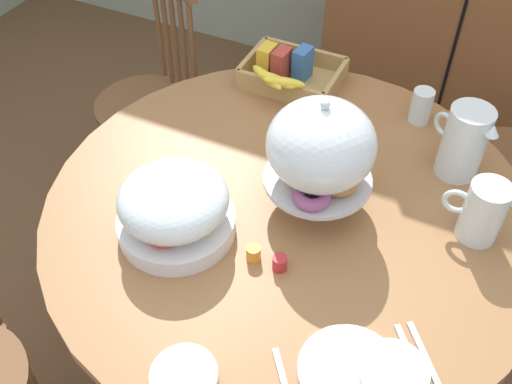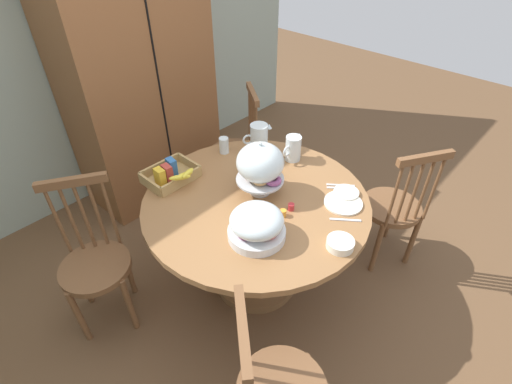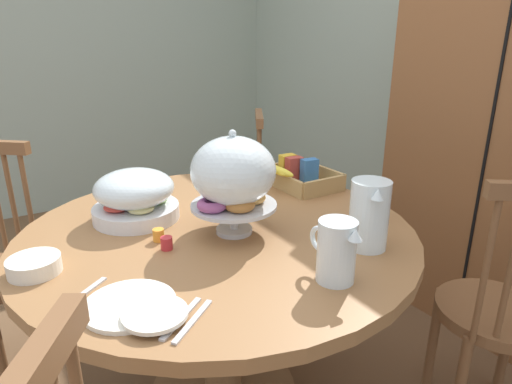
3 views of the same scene
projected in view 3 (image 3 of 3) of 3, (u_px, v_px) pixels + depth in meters
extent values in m
plane|color=brown|center=(195.00, 381.00, 1.82)|extent=(10.00, 10.00, 0.00)
cube|color=#9EAD9E|center=(502.00, 48.00, 2.31)|extent=(4.80, 0.06, 2.60)
cube|color=#9EAD9E|center=(102.00, 45.00, 3.52)|extent=(0.06, 4.32, 2.60)
cube|color=black|center=(493.00, 117.00, 1.80)|extent=(0.01, 0.01, 1.52)
cylinder|color=olive|center=(219.00, 233.00, 1.50)|extent=(1.32, 1.32, 0.04)
cylinder|color=brown|center=(221.00, 316.00, 1.61)|extent=(0.14, 0.14, 0.63)
cylinder|color=brown|center=(231.00, 206.00, 2.49)|extent=(0.40, 0.40, 0.04)
cylinder|color=brown|center=(210.00, 232.00, 2.70)|extent=(0.04, 0.04, 0.45)
cylinder|color=brown|center=(205.00, 253.00, 2.43)|extent=(0.04, 0.04, 0.45)
cylinder|color=brown|center=(255.00, 232.00, 2.70)|extent=(0.04, 0.04, 0.45)
cylinder|color=brown|center=(256.00, 252.00, 2.44)|extent=(0.04, 0.04, 0.45)
cylinder|color=brown|center=(258.00, 159.00, 2.55)|extent=(0.02, 0.02, 0.48)
cylinder|color=brown|center=(259.00, 162.00, 2.48)|extent=(0.02, 0.02, 0.48)
cylinder|color=brown|center=(259.00, 165.00, 2.42)|extent=(0.02, 0.02, 0.48)
cylinder|color=brown|center=(259.00, 169.00, 2.35)|extent=(0.02, 0.02, 0.48)
cylinder|color=brown|center=(260.00, 172.00, 2.28)|extent=(0.02, 0.02, 0.48)
cube|color=brown|center=(259.00, 118.00, 2.33)|extent=(0.33, 0.22, 0.05)
cylinder|color=brown|center=(0.00, 355.00, 1.64)|extent=(0.04, 0.04, 0.45)
cylinder|color=brown|center=(45.00, 312.00, 1.90)|extent=(0.04, 0.04, 0.45)
cylinder|color=brown|center=(14.00, 210.00, 1.78)|extent=(0.02, 0.02, 0.48)
cylinder|color=brown|center=(30.00, 211.00, 1.77)|extent=(0.02, 0.02, 0.48)
cylinder|color=brown|center=(496.00, 313.00, 1.52)|extent=(0.40, 0.40, 0.04)
cylinder|color=brown|center=(507.00, 342.00, 1.71)|extent=(0.04, 0.04, 0.45)
cylinder|color=brown|center=(433.00, 339.00, 1.73)|extent=(0.04, 0.04, 0.45)
cylinder|color=brown|center=(510.00, 274.00, 1.29)|extent=(0.02, 0.02, 0.48)
cylinder|color=brown|center=(485.00, 273.00, 1.30)|extent=(0.02, 0.02, 0.48)
cylinder|color=silver|center=(234.00, 230.00, 1.45)|extent=(0.12, 0.12, 0.02)
cylinder|color=silver|center=(234.00, 220.00, 1.44)|extent=(0.03, 0.03, 0.09)
cylinder|color=silver|center=(234.00, 205.00, 1.42)|extent=(0.28, 0.28, 0.01)
torus|color=#B27033|center=(240.00, 204.00, 1.36)|extent=(0.10, 0.10, 0.03)
torus|color=#D19347|center=(251.00, 197.00, 1.42)|extent=(0.10, 0.10, 0.03)
torus|color=#935628|center=(235.00, 194.00, 1.45)|extent=(0.10, 0.10, 0.03)
torus|color=tan|center=(221.00, 197.00, 1.42)|extent=(0.10, 0.10, 0.03)
torus|color=#994C84|center=(213.00, 205.00, 1.36)|extent=(0.10, 0.10, 0.03)
ellipsoid|color=silver|center=(233.00, 171.00, 1.38)|extent=(0.27, 0.27, 0.22)
sphere|color=silver|center=(233.00, 133.00, 1.34)|extent=(0.02, 0.02, 0.02)
cylinder|color=silver|center=(136.00, 212.00, 1.55)|extent=(0.30, 0.30, 0.05)
ellipsoid|color=beige|center=(141.00, 208.00, 1.49)|extent=(0.09, 0.09, 0.03)
ellipsoid|color=#8CBF59|center=(155.00, 199.00, 1.57)|extent=(0.09, 0.09, 0.03)
ellipsoid|color=#6B2D4C|center=(131.00, 197.00, 1.60)|extent=(0.09, 0.09, 0.03)
ellipsoid|color=#CC3D33|center=(117.00, 207.00, 1.50)|extent=(0.09, 0.09, 0.03)
ellipsoid|color=silver|center=(134.00, 188.00, 1.53)|extent=(0.28, 0.28, 0.13)
cylinder|color=silver|center=(336.00, 251.00, 1.14)|extent=(0.10, 0.10, 0.17)
cylinder|color=orange|center=(336.00, 260.00, 1.15)|extent=(0.09, 0.09, 0.11)
cone|color=silver|center=(356.00, 235.00, 1.07)|extent=(0.04, 0.04, 0.03)
torus|color=silver|center=(320.00, 239.00, 1.19)|extent=(0.07, 0.02, 0.07)
cylinder|color=silver|center=(369.00, 215.00, 1.32)|extent=(0.12, 0.12, 0.21)
cylinder|color=white|center=(368.00, 225.00, 1.33)|extent=(0.10, 0.10, 0.15)
cone|color=silver|center=(378.00, 194.00, 1.22)|extent=(0.05, 0.05, 0.03)
torus|color=silver|center=(364.00, 203.00, 1.38)|extent=(0.07, 0.05, 0.07)
cube|color=tan|center=(302.00, 184.00, 1.92)|extent=(0.30, 0.22, 0.01)
cube|color=tan|center=(281.00, 182.00, 1.85)|extent=(0.30, 0.02, 0.07)
cube|color=tan|center=(322.00, 174.00, 1.96)|extent=(0.30, 0.02, 0.07)
cube|color=tan|center=(282.00, 169.00, 2.03)|extent=(0.02, 0.22, 0.07)
cube|color=tan|center=(325.00, 187.00, 1.79)|extent=(0.02, 0.22, 0.07)
cube|color=gold|center=(288.00, 167.00, 1.96)|extent=(0.05, 0.07, 0.11)
cube|color=#B23D33|center=(294.00, 169.00, 1.92)|extent=(0.05, 0.07, 0.11)
cube|color=#336BAD|center=(309.00, 172.00, 1.89)|extent=(0.05, 0.08, 0.11)
ellipsoid|color=yellow|center=(272.00, 167.00, 1.84)|extent=(0.14, 0.08, 0.05)
ellipsoid|color=yellow|center=(276.00, 169.00, 1.82)|extent=(0.13, 0.03, 0.05)
ellipsoid|color=yellow|center=(280.00, 171.00, 1.80)|extent=(0.14, 0.08, 0.05)
cylinder|color=white|center=(130.00, 305.00, 1.04)|extent=(0.22, 0.22, 0.01)
cylinder|color=white|center=(155.00, 314.00, 0.99)|extent=(0.15, 0.15, 0.01)
cylinder|color=white|center=(34.00, 265.00, 1.19)|extent=(0.14, 0.14, 0.04)
cylinder|color=silver|center=(373.00, 204.00, 1.54)|extent=(0.06, 0.06, 0.11)
cylinder|color=#B7282D|center=(167.00, 243.00, 1.33)|extent=(0.04, 0.04, 0.04)
cylinder|color=orange|center=(159.00, 235.00, 1.38)|extent=(0.04, 0.04, 0.04)
cube|color=silver|center=(181.00, 318.00, 1.00)|extent=(0.11, 0.14, 0.01)
cube|color=silver|center=(193.00, 321.00, 0.99)|extent=(0.11, 0.14, 0.01)
cube|color=silver|center=(82.00, 295.00, 1.09)|extent=(0.11, 0.14, 0.01)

